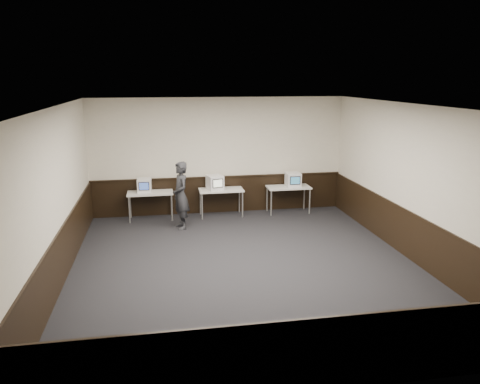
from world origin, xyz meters
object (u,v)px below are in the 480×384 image
person (181,195)px  emac_center (215,183)px  desk_left (150,195)px  emac_left (144,185)px  desk_center (221,192)px  desk_right (288,189)px  emac_right (293,180)px

person → emac_center: bearing=118.9°
desk_left → emac_center: size_ratio=2.40×
desk_left → emac_left: (-0.14, 0.04, 0.25)m
emac_left → emac_center: (1.88, -0.06, 0.01)m
desk_center → emac_center: 0.32m
desk_left → person: person is taller
desk_right → emac_left: 3.95m
desk_right → emac_right: emac_right is taller
emac_center → emac_right: (2.19, 0.00, -0.00)m
emac_center → person: size_ratio=0.29×
emac_left → emac_center: 1.88m
emac_center → person: (-0.97, -0.88, -0.10)m
desk_center → desk_left: bearing=180.0°
desk_right → emac_left: bearing=179.4°
desk_right → emac_center: 2.08m
desk_left → emac_right: 3.93m
desk_left → emac_center: emac_center is taller
desk_center → emac_left: bearing=178.8°
emac_left → emac_right: size_ratio=0.96×
emac_left → desk_right: bearing=1.8°
desk_left → desk_right: 3.80m
desk_left → emac_center: (1.73, -0.02, 0.27)m
desk_left → person: size_ratio=0.71×
emac_center → desk_left: bearing=165.0°
emac_right → emac_left: bearing=179.6°
desk_left → desk_right: size_ratio=1.00×
emac_center → desk_right: bearing=-14.0°
desk_right → person: bearing=-163.5°
desk_right → desk_center: bearing=180.0°
desk_center → person: 1.46m
emac_left → person: (0.90, -0.94, -0.08)m
emac_right → desk_center: bearing=179.9°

